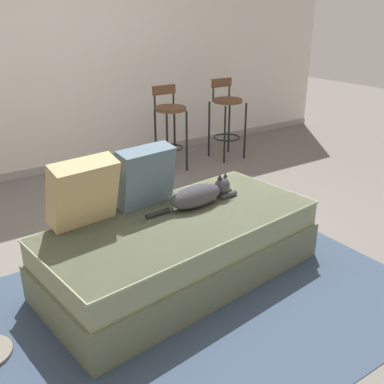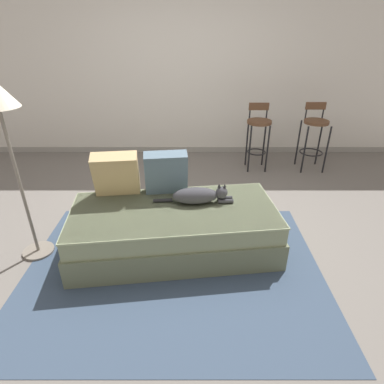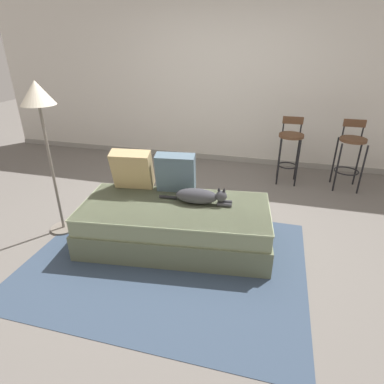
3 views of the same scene
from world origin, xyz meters
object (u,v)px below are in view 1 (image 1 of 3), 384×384
Objects in this scene: couch at (182,248)px; bar_stool_by_doorway at (227,112)px; throw_pillow_corner at (83,192)px; throw_pillow_middle at (145,176)px; bar_stool_near_window at (170,119)px; cat at (199,195)px.

bar_stool_by_doorway is (1.89, 1.93, 0.34)m from couch.
bar_stool_by_doorway reaches higher than throw_pillow_corner.
throw_pillow_corner reaches higher than throw_pillow_middle.
throw_pillow_middle is 2.00m from bar_stool_near_window.
throw_pillow_middle is at bearing 6.78° from throw_pillow_corner.
couch is 4.60× the size of throw_pillow_middle.
bar_stool_by_doorway reaches higher than throw_pillow_middle.
throw_pillow_corner is (-0.55, 0.27, 0.44)m from couch.
bar_stool_near_window is (1.19, 1.61, -0.07)m from throw_pillow_middle.
bar_stool_near_window is at bearing 179.93° from bar_stool_by_doorway.
couch is 0.55m from throw_pillow_middle.
couch is 2.25m from bar_stool_near_window.
throw_pillow_middle is at bearing -140.92° from bar_stool_by_doorway.
throw_pillow_corner is at bearing -145.77° from bar_stool_by_doorway.
cat is at bearing 27.59° from couch.
couch is at bearing -152.41° from cat.
throw_pillow_corner is 0.60× the size of cat.
bar_stool_by_doorway reaches higher than cat.
bar_stool_by_doorway is at bearing 47.42° from cat.
couch is 2.63× the size of cat.
bar_stool_by_doorway is at bearing 45.60° from couch.
cat is at bearing -132.58° from bar_stool_by_doorway.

